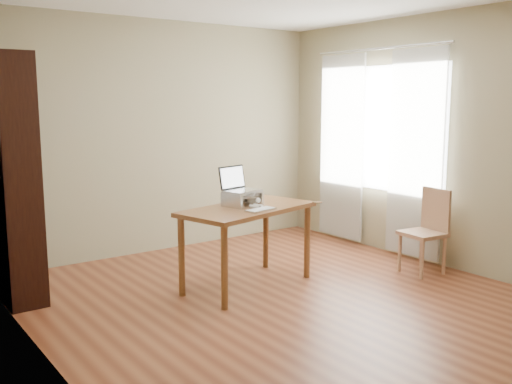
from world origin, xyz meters
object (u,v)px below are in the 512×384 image
keyboard (261,210)px  chair (427,228)px  laptop (239,185)px  desk (247,219)px  bookshelf (11,179)px  cat (240,198)px

keyboard → chair: size_ratio=0.37×
laptop → keyboard: bearing=-104.9°
desk → keyboard: 0.25m
chair → desk: bearing=164.2°
bookshelf → keyboard: (1.79, -1.20, -0.29)m
desk → cat: 0.21m
bookshelf → cat: bookshelf is taller
laptop → keyboard: 0.40m
desk → chair: (1.71, -0.70, -0.19)m
laptop → cat: (-0.01, -0.03, -0.13)m
cat → chair: cat is taller
chair → cat: bearing=161.2°
cat → bookshelf: bearing=135.5°
laptop → keyboard: size_ratio=1.17×
bookshelf → desk: 2.09m
desk → keyboard: (-0.01, -0.22, 0.12)m
bookshelf → laptop: (1.80, -0.84, -0.11)m
cat → chair: size_ratio=0.57×
keyboard → cat: 0.34m
cat → keyboard: bearing=-108.8°
bookshelf → keyboard: 2.17m
bookshelf → cat: bearing=-25.8°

